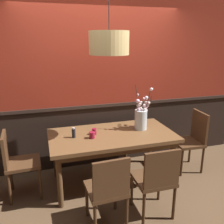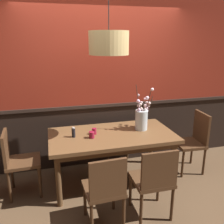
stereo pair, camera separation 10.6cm
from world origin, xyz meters
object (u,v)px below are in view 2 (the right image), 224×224
object	(u,v)px
chair_far_side_left	(88,128)
vase_with_blossoms	(142,118)
dining_table	(112,139)
candle_holder_nearer_edge	(94,131)
chair_far_side_right	(115,127)
chair_near_side_right	(154,179)
chair_head_east_end	(194,139)
candle_holder_nearer_center	(92,135)
chair_near_side_left	(105,188)
pendant_lamp	(109,43)
condiment_bottle	(73,132)
chair_head_west_end	(17,159)

from	to	relation	value
chair_far_side_left	vase_with_blossoms	world-z (taller)	vase_with_blossoms
dining_table	candle_holder_nearer_edge	distance (m)	0.28
chair_far_side_right	chair_far_side_left	size ratio (longest dim) A/B	0.95
chair_near_side_right	chair_head_east_end	xyz separation A→B (m)	(1.06, 0.85, 0.02)
candle_holder_nearer_center	candle_holder_nearer_edge	distance (m)	0.14
chair_near_side_left	chair_head_east_end	world-z (taller)	chair_head_east_end
chair_near_side_left	chair_far_side_left	size ratio (longest dim) A/B	0.92
dining_table	candle_holder_nearer_edge	size ratio (longest dim) A/B	20.38
chair_head_east_end	candle_holder_nearer_center	bearing A→B (deg)	-177.62
vase_with_blossoms	pendant_lamp	bearing A→B (deg)	-166.09
chair_head_east_end	candle_holder_nearer_edge	size ratio (longest dim) A/B	11.12
chair_near_side_right	dining_table	bearing A→B (deg)	107.18
chair_far_side_right	condiment_bottle	world-z (taller)	chair_far_side_right
chair_head_east_end	vase_with_blossoms	size ratio (longest dim) A/B	1.42
dining_table	chair_head_west_end	distance (m)	1.29
chair_head_east_end	candle_holder_nearer_edge	bearing A→B (deg)	177.86
chair_near_side_left	chair_head_east_end	xyz separation A→B (m)	(1.63, 0.87, 0.03)
chair_head_west_end	chair_head_east_end	size ratio (longest dim) A/B	0.95
candle_holder_nearer_edge	chair_far_side_right	bearing A→B (deg)	56.53
chair_far_side_right	chair_head_west_end	bearing A→B (deg)	-152.11
vase_with_blossoms	chair_head_east_end	bearing A→B (deg)	-5.09
chair_far_side_right	condiment_bottle	xyz separation A→B (m)	(-0.82, -0.83, 0.30)
pendant_lamp	dining_table	bearing A→B (deg)	46.73
chair_far_side_left	condiment_bottle	world-z (taller)	chair_far_side_left
chair_near_side_left	candle_holder_nearer_center	xyz separation A→B (m)	(0.01, 0.80, 0.30)
chair_head_west_end	vase_with_blossoms	world-z (taller)	vase_with_blossoms
chair_near_side_right	candle_holder_nearer_edge	distance (m)	1.08
chair_far_side_right	chair_head_west_end	xyz separation A→B (m)	(-1.57, -0.83, -0.00)
candle_holder_nearer_center	pendant_lamp	xyz separation A→B (m)	(0.24, 0.01, 1.19)
chair_far_side_left	candle_holder_nearer_edge	bearing A→B (deg)	-92.46
vase_with_blossoms	candle_holder_nearer_edge	bearing A→B (deg)	-178.61
chair_far_side_right	pendant_lamp	size ratio (longest dim) A/B	0.87
chair_near_side_left	candle_holder_nearer_edge	distance (m)	0.97
dining_table	pendant_lamp	distance (m)	1.32
chair_far_side_right	dining_table	bearing A→B (deg)	-108.44
dining_table	condiment_bottle	bearing A→B (deg)	178.08
chair_far_side_right	chair_near_side_left	bearing A→B (deg)	-108.94
chair_near_side_left	chair_near_side_right	world-z (taller)	chair_near_side_right
chair_head_east_end	candle_holder_nearer_center	distance (m)	1.65
chair_near_side_left	condiment_bottle	size ratio (longest dim) A/B	6.23
chair_far_side_right	chair_head_east_end	distance (m)	1.35
chair_far_side_right	candle_holder_nearer_edge	bearing A→B (deg)	-123.47
chair_head_west_end	candle_holder_nearer_edge	size ratio (longest dim) A/B	10.56
chair_near_side_left	chair_head_west_end	world-z (taller)	chair_head_west_end
chair_head_east_end	chair_near_side_right	bearing A→B (deg)	-141.05
vase_with_blossoms	pendant_lamp	world-z (taller)	pendant_lamp
chair_far_side_right	vase_with_blossoms	world-z (taller)	vase_with_blossoms
chair_head_west_end	chair_far_side_left	size ratio (longest dim) A/B	0.93
candle_holder_nearer_center	candle_holder_nearer_edge	bearing A→B (deg)	65.26
chair_head_east_end	chair_far_side_left	world-z (taller)	chair_far_side_left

